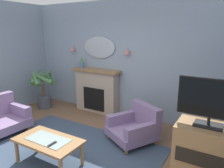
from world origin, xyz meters
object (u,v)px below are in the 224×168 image
object	(u,v)px
wall_sconce_left	(73,48)
wall_sconce_right	(127,51)
tv_flatscreen	(211,102)
potted_plant_corner_palm	(43,86)
tv_cabinet	(205,155)
tv_remote	(52,144)
wall_mirror	(99,48)
coffee_table	(48,143)
mantel_vase_left	(82,62)
armchair_beside_couch	(136,126)
fireplace	(97,91)

from	to	relation	value
wall_sconce_left	wall_sconce_right	size ratio (longest dim) A/B	1.00
wall_sconce_right	tv_flatscreen	size ratio (longest dim) A/B	0.17
potted_plant_corner_palm	tv_cabinet	bearing A→B (deg)	-13.71
tv_remote	potted_plant_corner_palm	size ratio (longest dim) A/B	0.14
tv_flatscreen	potted_plant_corner_palm	bearing A→B (deg)	166.03
wall_mirror	coffee_table	bearing A→B (deg)	-74.44
mantel_vase_left	armchair_beside_couch	xyz separation A→B (m)	(2.03, -0.90, -1.00)
fireplace	wall_sconce_right	distance (m)	1.38
fireplace	potted_plant_corner_palm	distance (m)	1.54
wall_mirror	tv_cabinet	bearing A→B (deg)	-30.65
coffee_table	tv_flatscreen	size ratio (longest dim) A/B	1.31
wall_sconce_left	coffee_table	world-z (taller)	wall_sconce_left
fireplace	tv_flatscreen	size ratio (longest dim) A/B	1.62
wall_sconce_right	tv_remote	size ratio (longest dim) A/B	0.88
wall_sconce_right	tv_flatscreen	distance (m)	2.73
fireplace	tv_remote	world-z (taller)	fireplace
wall_sconce_left	potted_plant_corner_palm	bearing A→B (deg)	-133.79
wall_sconce_right	fireplace	bearing A→B (deg)	-173.84
fireplace	wall_sconce_right	size ratio (longest dim) A/B	9.71
tv_cabinet	potted_plant_corner_palm	bearing A→B (deg)	166.29
wall_mirror	tv_flatscreen	bearing A→B (deg)	-30.96
fireplace	mantel_vase_left	size ratio (longest dim) A/B	4.22
mantel_vase_left	wall_mirror	bearing A→B (deg)	20.70
coffee_table	tv_remote	bearing A→B (deg)	-25.54
wall_sconce_right	wall_sconce_left	bearing A→B (deg)	180.00
wall_mirror	armchair_beside_couch	size ratio (longest dim) A/B	0.87
wall_mirror	tv_cabinet	world-z (taller)	wall_mirror
wall_mirror	tv_flatscreen	world-z (taller)	wall_mirror
wall_sconce_left	tv_remote	bearing A→B (deg)	-55.88
mantel_vase_left	tv_cabinet	bearing A→B (deg)	-24.88
coffee_table	tv_remote	world-z (taller)	tv_remote
wall_mirror	tv_cabinet	xyz separation A→B (m)	(2.94, -1.74, -1.26)
fireplace	wall_sconce_left	size ratio (longest dim) A/B	9.71
tv_remote	tv_cabinet	xyz separation A→B (m)	(2.05, 0.87, -0.00)
potted_plant_corner_palm	coffee_table	bearing A→B (deg)	-40.74
fireplace	tv_flatscreen	xyz separation A→B (m)	(2.94, -1.62, 0.68)
tv_cabinet	fireplace	bearing A→B (deg)	151.43
wall_sconce_left	tv_cabinet	distance (m)	4.32
mantel_vase_left	coffee_table	xyz separation A→B (m)	(1.15, -2.35, -0.93)
wall_mirror	armchair_beside_couch	distance (m)	2.37
armchair_beside_couch	tv_flatscreen	xyz separation A→B (m)	(1.36, -0.69, 0.94)
coffee_table	armchair_beside_couch	bearing A→B (deg)	58.79
armchair_beside_couch	potted_plant_corner_palm	world-z (taller)	potted_plant_corner_palm
fireplace	coffee_table	distance (m)	2.49
mantel_vase_left	tv_remote	size ratio (longest dim) A/B	2.01
mantel_vase_left	wall_sconce_left	bearing A→B (deg)	163.30
tv_remote	tv_cabinet	world-z (taller)	tv_cabinet
tv_cabinet	tv_flatscreen	xyz separation A→B (m)	(0.00, -0.02, 0.80)
tv_cabinet	wall_sconce_right	bearing A→B (deg)	140.99
mantel_vase_left	armchair_beside_couch	world-z (taller)	mantel_vase_left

